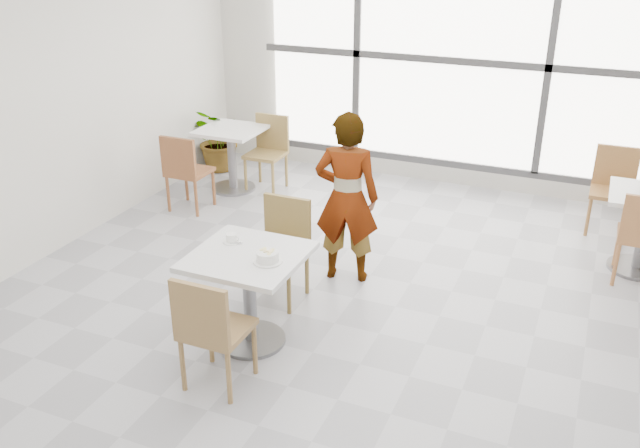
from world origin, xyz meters
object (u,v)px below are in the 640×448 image
at_px(coffee_cup, 232,238).
at_px(bg_chair_left_far, 269,147).
at_px(chair_near, 210,326).
at_px(plant_left, 221,140).
at_px(oatmeal_bowl, 268,257).
at_px(bg_chair_left_near, 185,168).
at_px(bg_chair_right_far, 613,184).
at_px(person, 347,198).
at_px(bg_table_left, 232,150).
at_px(main_table, 249,282).
at_px(chair_far, 282,242).

relative_size(coffee_cup, bg_chair_left_far, 0.18).
xyz_separation_m(chair_near, plant_left, (-2.24, 3.92, -0.10)).
xyz_separation_m(oatmeal_bowl, plant_left, (-2.40, 3.37, -0.39)).
height_order(bg_chair_left_near, bg_chair_right_far, same).
bearing_deg(oatmeal_bowl, person, 85.80).
height_order(coffee_cup, plant_left, coffee_cup).
xyz_separation_m(chair_near, bg_table_left, (-1.77, 3.37, -0.01)).
xyz_separation_m(chair_near, bg_chair_right_far, (2.38, 3.90, 0.00)).
relative_size(main_table, bg_chair_right_far, 0.92).
distance_m(oatmeal_bowl, bg_chair_left_near, 2.92).
bearing_deg(person, oatmeal_bowl, 73.11).
distance_m(main_table, chair_far, 0.75).
relative_size(main_table, bg_table_left, 1.07).
xyz_separation_m(bg_table_left, bg_chair_left_far, (0.37, 0.24, 0.01)).
bearing_deg(bg_chair_right_far, chair_near, -121.45).
xyz_separation_m(bg_table_left, bg_chair_right_far, (4.15, 0.53, 0.01)).
bearing_deg(coffee_cup, bg_chair_right_far, 50.32).
bearing_deg(bg_chair_left_near, plant_left, -75.64).
bearing_deg(bg_chair_left_far, main_table, -65.49).
distance_m(main_table, bg_chair_left_far, 3.30).
height_order(oatmeal_bowl, person, person).
xyz_separation_m(bg_table_left, plant_left, (-0.47, 0.54, -0.08)).
relative_size(main_table, chair_near, 0.92).
distance_m(chair_near, bg_chair_left_near, 3.22).
bearing_deg(chair_near, bg_chair_right_far, -121.45).
bearing_deg(chair_far, chair_near, -84.71).
xyz_separation_m(main_table, chair_far, (-0.09, 0.74, -0.02)).
height_order(oatmeal_bowl, plant_left, oatmeal_bowl).
bearing_deg(bg_chair_left_far, chair_far, -60.47).
height_order(main_table, coffee_cup, coffee_cup).
relative_size(main_table, coffee_cup, 5.03).
height_order(chair_near, coffee_cup, chair_near).
relative_size(coffee_cup, bg_chair_right_far, 0.18).
bearing_deg(coffee_cup, person, 66.40).
relative_size(bg_table_left, bg_chair_left_far, 0.86).
xyz_separation_m(person, bg_chair_right_far, (2.13, 2.04, -0.26)).
distance_m(chair_near, person, 1.90).
xyz_separation_m(coffee_cup, bg_table_left, (-1.53, 2.64, -0.29)).
relative_size(chair_near, chair_far, 1.00).
bearing_deg(person, main_table, 64.40).
xyz_separation_m(bg_chair_left_far, bg_chair_right_far, (3.79, 0.29, 0.00)).
distance_m(main_table, chair_near, 0.61).
height_order(person, bg_chair_left_near, person).
bearing_deg(bg_table_left, coffee_cup, -59.83).
distance_m(chair_far, plant_left, 3.33).
bearing_deg(oatmeal_bowl, chair_far, 109.36).
relative_size(coffee_cup, bg_table_left, 0.21).
bearing_deg(coffee_cup, bg_chair_left_near, 131.86).
distance_m(chair_near, oatmeal_bowl, 0.64).
height_order(bg_chair_left_near, bg_chair_left_far, same).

